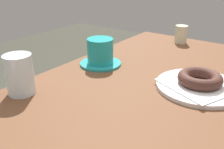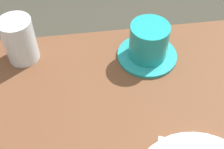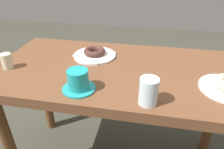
{
  "view_description": "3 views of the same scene",
  "coord_description": "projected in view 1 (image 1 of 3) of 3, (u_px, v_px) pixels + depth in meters",
  "views": [
    {
      "loc": [
        0.48,
        0.28,
        1.01
      ],
      "look_at": [
        -0.03,
        -0.09,
        0.74
      ],
      "focal_mm": 40.78,
      "sensor_mm": 36.0,
      "label": 1
    },
    {
      "loc": [
        0.01,
        0.26,
        1.21
      ],
      "look_at": [
        -0.05,
        -0.15,
        0.74
      ],
      "focal_mm": 48.37,
      "sensor_mm": 36.0,
      "label": 2
    },
    {
      "loc": [
        0.13,
        -0.87,
        1.18
      ],
      "look_at": [
        -0.02,
        -0.13,
        0.74
      ],
      "focal_mm": 32.53,
      "sensor_mm": 36.0,
      "label": 3
    }
  ],
  "objects": [
    {
      "name": "donut_chocolate_ring",
      "position": [
        200.0,
        78.0,
        0.68
      ],
      "size": [
        0.12,
        0.12,
        0.03
      ],
      "primitive_type": "torus",
      "color": "#462720",
      "rests_on": "napkin_chocolate_ring"
    },
    {
      "name": "coffee_cup",
      "position": [
        100.0,
        53.0,
        0.84
      ],
      "size": [
        0.14,
        0.14,
        0.09
      ],
      "color": "teal",
      "rests_on": "table"
    },
    {
      "name": "water_glass",
      "position": [
        20.0,
        75.0,
        0.64
      ],
      "size": [
        0.07,
        0.07,
        0.1
      ],
      "primitive_type": "cylinder",
      "color": "silver",
      "rests_on": "table"
    },
    {
      "name": "sugar_jar",
      "position": [
        181.0,
        34.0,
        1.07
      ],
      "size": [
        0.05,
        0.05,
        0.07
      ],
      "primitive_type": "cylinder",
      "color": "beige",
      "rests_on": "table"
    },
    {
      "name": "plate_chocolate_ring",
      "position": [
        199.0,
        86.0,
        0.69
      ],
      "size": [
        0.23,
        0.23,
        0.01
      ],
      "primitive_type": "cylinder",
      "color": "white",
      "rests_on": "table"
    },
    {
      "name": "table",
      "position": [
        133.0,
        130.0,
        0.67
      ],
      "size": [
        1.26,
        0.63,
        0.7
      ],
      "color": "brown",
      "rests_on": "ground_plane"
    },
    {
      "name": "napkin_chocolate_ring",
      "position": [
        199.0,
        84.0,
        0.69
      ],
      "size": [
        0.22,
        0.22,
        0.0
      ],
      "primitive_type": "cube",
      "rotation": [
        0.0,
        0.0,
        -0.4
      ],
      "color": "white",
      "rests_on": "plate_chocolate_ring"
    }
  ]
}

